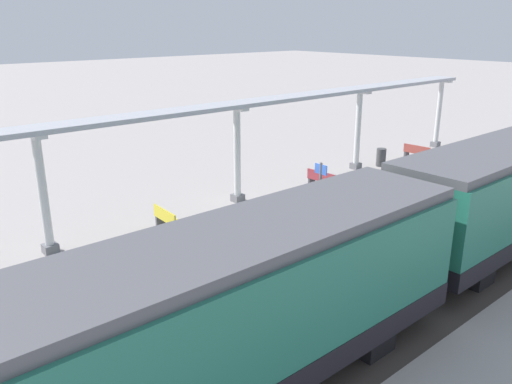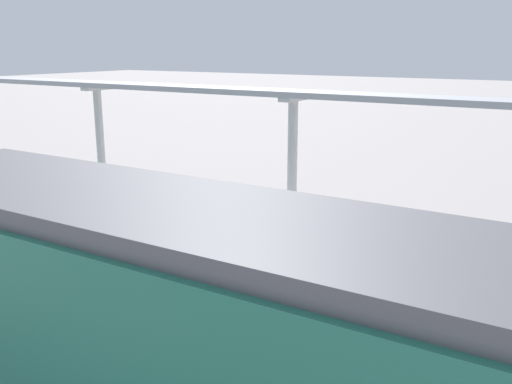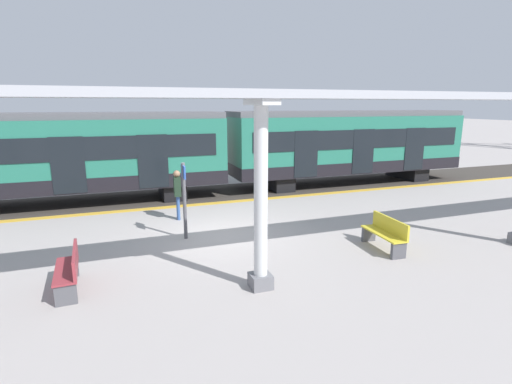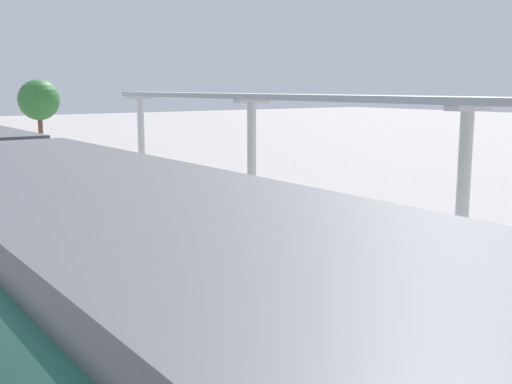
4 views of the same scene
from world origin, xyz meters
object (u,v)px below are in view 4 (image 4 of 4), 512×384
object	(u,v)px
canopy_pillar_third	(463,197)
canopy_pillar_fourth	(252,161)
platform_info_sign	(375,265)
bench_extra_slot	(306,237)
canopy_pillar_fifth	(141,143)
bench_near_end	(157,196)
passenger_waiting_near_edge	(276,304)

from	to	relation	value
canopy_pillar_third	canopy_pillar_fourth	world-z (taller)	same
platform_info_sign	bench_extra_slot	bearing A→B (deg)	61.21
canopy_pillar_fourth	canopy_pillar_fifth	distance (m)	7.82
platform_info_sign	bench_near_end	bearing A→B (deg)	79.50
canopy_pillar_third	platform_info_sign	bearing A→B (deg)	-165.40
canopy_pillar_fifth	passenger_waiting_near_edge	distance (m)	17.28
canopy_pillar_third	canopy_pillar_fifth	world-z (taller)	same
canopy_pillar_third	bench_near_end	bearing A→B (deg)	96.33
platform_info_sign	passenger_waiting_near_edge	world-z (taller)	platform_info_sign
canopy_pillar_fifth	platform_info_sign	world-z (taller)	canopy_pillar_fifth
platform_info_sign	passenger_waiting_near_edge	xyz separation A→B (m)	(-1.98, 0.10, -0.29)
canopy_pillar_third	canopy_pillar_fifth	xyz separation A→B (m)	(0.00, 15.47, 0.00)
bench_near_end	passenger_waiting_near_edge	distance (m)	13.22
canopy_pillar_third	platform_info_sign	xyz separation A→B (m)	(-3.62, -0.94, -0.64)
bench_near_end	canopy_pillar_third	bearing A→B (deg)	-83.67
canopy_pillar_fourth	bench_near_end	world-z (taller)	canopy_pillar_fourth
canopy_pillar_fourth	passenger_waiting_near_edge	bearing A→B (deg)	-123.39
canopy_pillar_fifth	bench_extra_slot	size ratio (longest dim) A/B	2.55
canopy_pillar_third	bench_extra_slot	size ratio (longest dim) A/B	2.55
bench_extra_slot	passenger_waiting_near_edge	world-z (taller)	passenger_waiting_near_edge
bench_near_end	passenger_waiting_near_edge	size ratio (longest dim) A/B	0.90
platform_info_sign	passenger_waiting_near_edge	distance (m)	2.00
canopy_pillar_third	canopy_pillar_fourth	size ratio (longest dim) A/B	1.00
canopy_pillar_fourth	canopy_pillar_fifth	xyz separation A→B (m)	(0.00, 7.82, 0.00)
bench_extra_slot	passenger_waiting_near_edge	bearing A→B (deg)	-134.36
canopy_pillar_third	canopy_pillar_fifth	bearing A→B (deg)	90.00
canopy_pillar_fourth	bench_extra_slot	world-z (taller)	canopy_pillar_fourth
canopy_pillar_fifth	platform_info_sign	distance (m)	16.82
platform_info_sign	passenger_waiting_near_edge	bearing A→B (deg)	177.19
canopy_pillar_third	canopy_pillar_fourth	xyz separation A→B (m)	(0.00, 7.66, 0.00)
bench_extra_slot	platform_info_sign	distance (m)	5.60
canopy_pillar_third	bench_near_end	world-z (taller)	canopy_pillar_third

